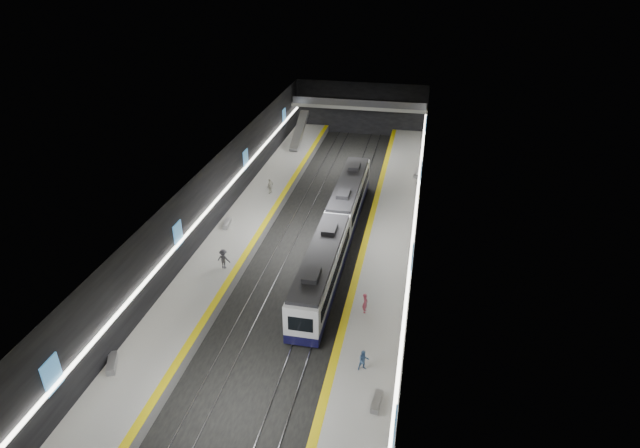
% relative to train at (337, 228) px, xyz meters
% --- Properties ---
extents(ground, '(70.00, 70.00, 0.00)m').
position_rel_train_xyz_m(ground, '(-2.50, 0.03, -2.20)').
color(ground, black).
rests_on(ground, ground).
extents(ceiling, '(20.00, 70.00, 0.04)m').
position_rel_train_xyz_m(ceiling, '(-2.50, 0.03, 5.80)').
color(ceiling, beige).
rests_on(ceiling, wall_left).
extents(wall_left, '(0.04, 70.00, 8.00)m').
position_rel_train_xyz_m(wall_left, '(-12.50, 0.03, 1.80)').
color(wall_left, black).
rests_on(wall_left, ground).
extents(wall_right, '(0.04, 70.00, 8.00)m').
position_rel_train_xyz_m(wall_right, '(7.50, 0.03, 1.80)').
color(wall_right, black).
rests_on(wall_right, ground).
extents(wall_back, '(20.00, 0.04, 8.00)m').
position_rel_train_xyz_m(wall_back, '(-2.50, 35.03, 1.80)').
color(wall_back, black).
rests_on(wall_back, ground).
extents(platform_left, '(5.00, 70.00, 1.00)m').
position_rel_train_xyz_m(platform_left, '(-10.00, 0.03, -1.70)').
color(platform_left, slate).
rests_on(platform_left, ground).
extents(tile_surface_left, '(5.00, 70.00, 0.02)m').
position_rel_train_xyz_m(tile_surface_left, '(-10.00, 0.03, -1.19)').
color(tile_surface_left, '#9B9B97').
rests_on(tile_surface_left, platform_left).
extents(tactile_strip_left, '(0.60, 70.00, 0.02)m').
position_rel_train_xyz_m(tactile_strip_left, '(-7.80, 0.03, -1.18)').
color(tactile_strip_left, '#DCC40B').
rests_on(tactile_strip_left, platform_left).
extents(platform_right, '(5.00, 70.00, 1.00)m').
position_rel_train_xyz_m(platform_right, '(5.00, 0.03, -1.70)').
color(platform_right, slate).
rests_on(platform_right, ground).
extents(tile_surface_right, '(5.00, 70.00, 0.02)m').
position_rel_train_xyz_m(tile_surface_right, '(5.00, 0.03, -1.19)').
color(tile_surface_right, '#9B9B97').
rests_on(tile_surface_right, platform_right).
extents(tactile_strip_right, '(0.60, 70.00, 0.02)m').
position_rel_train_xyz_m(tactile_strip_right, '(2.80, 0.03, -1.18)').
color(tactile_strip_right, '#DCC40B').
rests_on(tactile_strip_right, platform_right).
extents(rails, '(6.52, 70.00, 0.12)m').
position_rel_train_xyz_m(rails, '(-2.50, 0.03, -2.14)').
color(rails, gray).
rests_on(rails, ground).
extents(train, '(2.69, 30.05, 3.60)m').
position_rel_train_xyz_m(train, '(0.00, 0.00, 0.00)').
color(train, '#100E35').
rests_on(train, ground).
extents(ad_posters, '(19.94, 53.50, 2.20)m').
position_rel_train_xyz_m(ad_posters, '(-2.50, 1.03, 2.30)').
color(ad_posters, teal).
rests_on(ad_posters, wall_left).
extents(cove_light_left, '(0.25, 68.60, 0.12)m').
position_rel_train_xyz_m(cove_light_left, '(-12.30, 0.03, 1.60)').
color(cove_light_left, white).
rests_on(cove_light_left, wall_left).
extents(cove_light_right, '(0.25, 68.60, 0.12)m').
position_rel_train_xyz_m(cove_light_right, '(7.30, 0.03, 1.60)').
color(cove_light_right, white).
rests_on(cove_light_right, wall_right).
extents(mezzanine_bridge, '(20.00, 3.00, 1.50)m').
position_rel_train_xyz_m(mezzanine_bridge, '(-2.50, 32.96, 2.84)').
color(mezzanine_bridge, gray).
rests_on(mezzanine_bridge, wall_left).
extents(escalator, '(1.20, 7.50, 3.92)m').
position_rel_train_xyz_m(escalator, '(-10.00, 26.03, 0.70)').
color(escalator, '#99999E').
rests_on(escalator, platform_left).
extents(bench_left_near, '(1.34, 2.05, 0.49)m').
position_rel_train_xyz_m(bench_left_near, '(-11.98, -20.34, -0.95)').
color(bench_left_near, '#99999E').
rests_on(bench_left_near, platform_left).
extents(bench_left_far, '(0.75, 1.95, 0.47)m').
position_rel_train_xyz_m(bench_left_far, '(-11.44, 0.49, -0.96)').
color(bench_left_far, '#99999E').
rests_on(bench_left_far, platform_left).
extents(bench_right_near, '(0.66, 1.82, 0.44)m').
position_rel_train_xyz_m(bench_right_near, '(6.12, -20.07, -0.98)').
color(bench_right_near, '#99999E').
rests_on(bench_right_near, platform_right).
extents(bench_right_far, '(0.88, 2.13, 0.50)m').
position_rel_train_xyz_m(bench_right_far, '(7.00, 17.66, -0.94)').
color(bench_right_far, '#99999E').
rests_on(bench_right_far, platform_right).
extents(passenger_right_a, '(0.44, 0.64, 1.69)m').
position_rel_train_xyz_m(passenger_right_a, '(4.17, -10.85, -0.35)').
color(passenger_right_a, '#C1485F').
rests_on(passenger_right_a, platform_right).
extents(passenger_right_b, '(0.93, 0.84, 1.57)m').
position_rel_train_xyz_m(passenger_right_b, '(4.88, -17.18, -0.41)').
color(passenger_right_b, '#4C71A5').
rests_on(passenger_right_b, platform_right).
extents(passenger_left_a, '(0.71, 1.13, 1.79)m').
position_rel_train_xyz_m(passenger_left_a, '(-9.31, 8.93, -0.30)').
color(passenger_left_a, '#BBB9AB').
rests_on(passenger_left_a, platform_left).
extents(passenger_left_b, '(1.26, 0.80, 1.85)m').
position_rel_train_xyz_m(passenger_left_b, '(-8.88, -7.07, -0.27)').
color(passenger_left_b, '#424048').
rests_on(passenger_left_b, platform_left).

